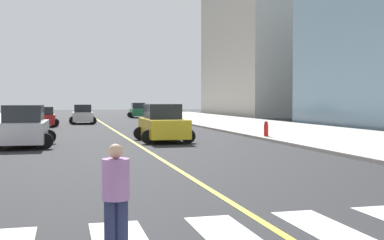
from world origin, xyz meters
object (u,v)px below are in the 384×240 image
at_px(car_yellow_second, 163,124).
at_px(pedestrian_crossing, 116,194).
at_px(car_green_third, 138,111).
at_px(fire_hydrant, 266,129).
at_px(car_white_nearest, 83,115).
at_px(car_red_fourth, 45,117).
at_px(car_silver_fifth, 24,127).

height_order(car_yellow_second, pedestrian_crossing, car_yellow_second).
relative_size(car_yellow_second, car_green_third, 1.07).
height_order(car_green_third, fire_hydrant, car_green_third).
distance_m(car_white_nearest, fire_hydrant, 23.32).
bearing_deg(car_red_fourth, fire_hydrant, -52.32).
xyz_separation_m(car_white_nearest, fire_hydrant, (9.66, -21.22, -0.26)).
distance_m(car_silver_fifth, fire_hydrant, 13.30).
relative_size(car_white_nearest, pedestrian_crossing, 2.49).
xyz_separation_m(car_white_nearest, car_red_fourth, (-3.27, -4.40, -0.06)).
distance_m(car_green_third, pedestrian_crossing, 55.59).
bearing_deg(car_green_third, pedestrian_crossing, 84.06).
height_order(car_white_nearest, car_yellow_second, car_yellow_second).
relative_size(pedestrian_crossing, fire_hydrant, 1.84).
xyz_separation_m(car_yellow_second, car_red_fourth, (-6.81, 17.00, -0.17)).
bearing_deg(car_silver_fifth, car_yellow_second, 13.27).
bearing_deg(car_white_nearest, car_yellow_second, -79.49).
bearing_deg(car_silver_fifth, fire_hydrant, 8.71).
bearing_deg(pedestrian_crossing, fire_hydrant, -113.14).
bearing_deg(car_yellow_second, pedestrian_crossing, 76.88).
bearing_deg(car_yellow_second, car_white_nearest, -80.71).
bearing_deg(car_yellow_second, car_red_fourth, -68.26).
xyz_separation_m(car_white_nearest, car_silver_fifth, (-3.54, -22.85, 0.10)).
distance_m(car_white_nearest, car_red_fourth, 5.48).
relative_size(car_white_nearest, car_green_third, 0.96).
distance_m(car_yellow_second, car_silver_fifth, 7.22).
xyz_separation_m(car_white_nearest, pedestrian_crossing, (-0.94, -40.71, 0.06)).
relative_size(car_silver_fifth, pedestrian_crossing, 2.80).
height_order(car_silver_fifth, pedestrian_crossing, car_silver_fifth).
xyz_separation_m(car_red_fourth, fire_hydrant, (12.93, -16.83, -0.20)).
bearing_deg(fire_hydrant, car_green_third, 93.73).
bearing_deg(car_silver_fifth, car_white_nearest, 82.85).
height_order(car_white_nearest, car_silver_fifth, car_silver_fifth).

